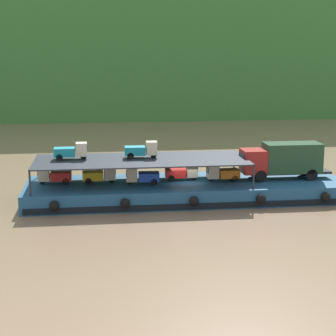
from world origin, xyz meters
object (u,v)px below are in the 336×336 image
Objects in this scene: mini_truck_lower_stern at (54,176)px; mini_truck_lower_aft at (100,175)px; mini_truck_upper_mid at (142,150)px; cargo_barge at (186,190)px; mini_truck_upper_stern at (71,151)px; mini_truck_lower_mid at (142,176)px; mini_truck_lower_fore at (182,172)px; mini_truck_lower_bow at (222,173)px; covered_lorry at (283,159)px.

mini_truck_lower_stern is 0.99× the size of mini_truck_lower_aft.
mini_truck_lower_stern is at bearing -179.64° from mini_truck_upper_mid.
mini_truck_upper_stern is (-9.54, 0.74, 3.44)m from cargo_barge.
mini_truck_lower_mid is 1.01× the size of mini_truck_upper_mid.
mini_truck_lower_mid is at bearing -162.86° from mini_truck_lower_fore.
mini_truck_lower_bow is at bearing -3.24° from mini_truck_lower_aft.
mini_truck_upper_stern is (-12.61, 0.86, 2.00)m from mini_truck_lower_bow.
cargo_barge is 9.74× the size of mini_truck_upper_stern.
mini_truck_lower_aft is (3.76, -0.13, 0.00)m from mini_truck_lower_stern.
mini_truck_upper_stern is at bearing 177.86° from covered_lorry.
mini_truck_lower_stern is at bearing 177.07° from mini_truck_lower_bow.
mini_truck_lower_bow is (6.85, 0.36, 0.00)m from mini_truck_lower_mid.
mini_truck_lower_aft is (-7.25, 0.46, 1.44)m from cargo_barge.
mini_truck_upper_mid reaches higher than mini_truck_lower_fore.
mini_truck_lower_mid is 1.02× the size of mini_truck_upper_stern.
mini_truck_lower_aft is 1.01× the size of mini_truck_upper_stern.
covered_lorry is at bearing 0.45° from cargo_barge.
mini_truck_lower_aft is at bearing 178.56° from covered_lorry.
mini_truck_lower_mid is at bearing -176.98° from mini_truck_lower_bow.
mini_truck_upper_stern reaches higher than mini_truck_lower_fore.
covered_lorry is at bearing -3.47° from mini_truck_lower_fore.
mini_truck_lower_aft reaches higher than cargo_barge.
mini_truck_lower_mid is 6.86m from mini_truck_lower_bow.
mini_truck_lower_bow is at bearing -177.95° from covered_lorry.
mini_truck_upper_mid is (-12.12, 0.57, 1.00)m from covered_lorry.
mini_truck_lower_stern is 0.99× the size of mini_truck_lower_bow.
mini_truck_lower_mid is (3.48, -0.95, 0.00)m from mini_truck_lower_aft.
cargo_barge is 9.59× the size of mini_truck_lower_mid.
mini_truck_lower_fore is (6.98, 0.13, 0.00)m from mini_truck_lower_aft.
covered_lorry is at bearing -2.14° from mini_truck_upper_stern.
mini_truck_lower_mid reaches higher than cargo_barge.
mini_truck_lower_fore is at bearing -0.80° from mini_truck_upper_mid.
mini_truck_lower_aft is 1.01× the size of mini_truck_lower_fore.
mini_truck_lower_mid is at bearing -172.67° from cargo_barge.
mini_truck_lower_fore is at bearing 1.09° from mini_truck_lower_aft.
mini_truck_lower_bow is at bearing -3.90° from mini_truck_upper_stern.
mini_truck_lower_fore is (-0.28, 0.59, 1.44)m from cargo_barge.
cargo_barge is 9.70× the size of mini_truck_lower_fore.
mini_truck_lower_aft is 3.05m from mini_truck_upper_stern.
mini_truck_lower_mid is at bearing -11.98° from mini_truck_upper_stern.
mini_truck_lower_bow is (3.35, -0.72, 0.00)m from mini_truck_lower_fore.
mini_truck_upper_mid reaches higher than mini_truck_lower_stern.
mini_truck_upper_mid is at bearing 86.18° from mini_truck_lower_mid.
mini_truck_lower_stern is 7.58m from mini_truck_upper_mid.
cargo_barge is at bearing -3.64° from mini_truck_lower_aft.
mini_truck_lower_stern and mini_truck_lower_mid have the same top height.
covered_lorry is 8.77m from mini_truck_lower_fore.
covered_lorry reaches higher than mini_truck_lower_aft.
mini_truck_lower_bow is at bearing 3.02° from mini_truck_lower_mid.
mini_truck_lower_fore and mini_truck_lower_bow have the same top height.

